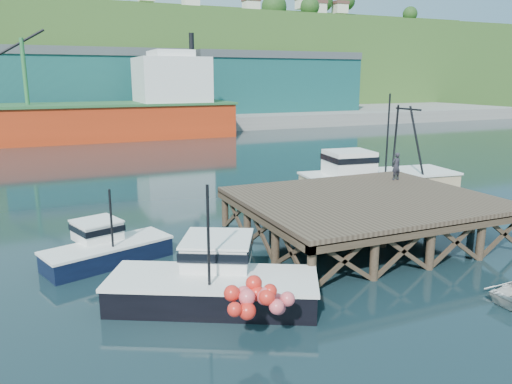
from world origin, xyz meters
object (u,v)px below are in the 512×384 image
boat_black (215,280)px  dockworker (396,166)px  boat_navy (105,247)px  trawler (377,178)px

boat_black → dockworker: (13.35, 6.73, 2.09)m
boat_navy → dockworker: bearing=-14.6°
boat_navy → dockworker: size_ratio=3.61×
boat_navy → dockworker: dockworker is taller
trawler → dockworker: bearing=-106.0°
boat_black → trawler: trawler is taller
trawler → dockworker: (-1.58, -3.80, 1.51)m
boat_navy → boat_black: bearing=-79.7°
boat_navy → trawler: trawler is taller
trawler → boat_navy: bearing=-158.4°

